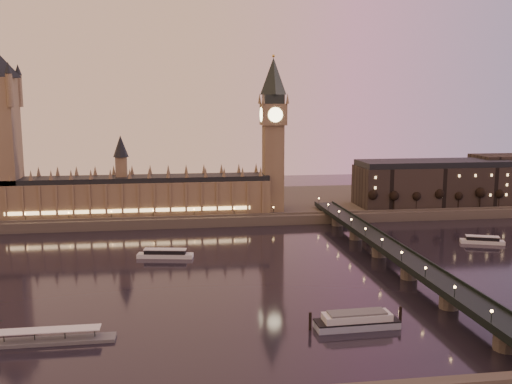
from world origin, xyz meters
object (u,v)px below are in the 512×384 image
Objects in this scene: moored_barge at (357,321)px; pontoon_pier at (52,339)px; cruise_boat_b at (482,240)px; cruise_boat_a at (165,254)px.

moored_barge is 0.85× the size of pontoon_pier.
moored_barge is at bearing -115.32° from cruise_boat_b.
moored_barge is 104.33m from pontoon_pier.
pontoon_pier is (-36.09, -100.59, -0.84)m from cruise_boat_a.
cruise_boat_b is 0.70× the size of moored_barge.
cruise_boat_a is at bearing -158.57° from cruise_boat_b.
moored_barge reaches higher than cruise_boat_a.
cruise_boat_b is at bearing 42.82° from moored_barge.
pontoon_pier is at bearing -99.22° from cruise_boat_a.
pontoon_pier is at bearing -133.74° from cruise_boat_b.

